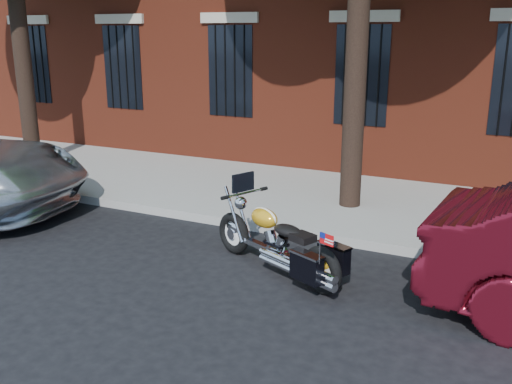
% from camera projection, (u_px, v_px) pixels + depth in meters
% --- Properties ---
extents(ground, '(120.00, 120.00, 0.00)m').
position_uv_depth(ground, '(250.00, 267.00, 7.69)').
color(ground, black).
rests_on(ground, ground).
extents(curb, '(40.00, 0.16, 0.15)m').
position_uv_depth(curb, '(289.00, 231.00, 8.86)').
color(curb, gray).
rests_on(curb, ground).
extents(sidewalk, '(40.00, 3.60, 0.15)m').
position_uv_depth(sidewalk, '(329.00, 200.00, 10.49)').
color(sidewalk, gray).
rests_on(sidewalk, ground).
extents(motorcycle, '(2.17, 1.33, 1.22)m').
position_uv_depth(motorcycle, '(280.00, 245.00, 7.34)').
color(motorcycle, black).
rests_on(motorcycle, ground).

